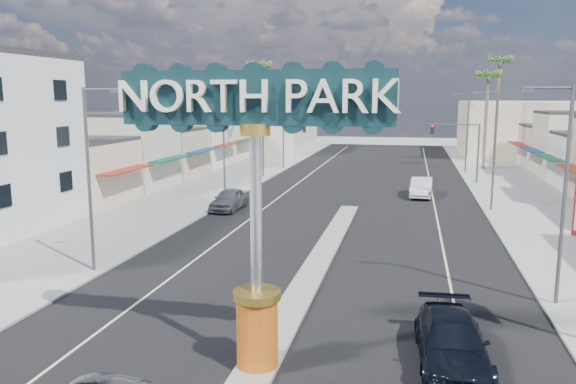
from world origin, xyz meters
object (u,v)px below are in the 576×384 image
at_px(streetlight_r_far, 466,129).
at_px(suv_right, 452,342).
at_px(streetlight_l_near, 91,171).
at_px(streetlight_l_mid, 226,140).
at_px(traffic_signal_left, 279,138).
at_px(palm_right_mid, 488,80).
at_px(gateway_sign, 256,185).
at_px(palm_right_far, 500,66).
at_px(streetlight_r_mid, 493,145).
at_px(car_parked_left, 229,199).
at_px(palm_left_far, 259,72).
at_px(streetlight_r_near, 561,185).
at_px(streetlight_l_far, 285,127).
at_px(car_parked_right, 421,187).
at_px(traffic_signal_right, 460,141).

xyz_separation_m(streetlight_r_far, suv_right, (-4.42, -48.31, -4.30)).
distance_m(streetlight_l_near, streetlight_l_mid, 20.00).
xyz_separation_m(traffic_signal_left, palm_right_mid, (22.18, 12.01, 6.33)).
bearing_deg(palm_right_mid, suv_right, -97.61).
bearing_deg(streetlight_l_mid, gateway_sign, -69.58).
bearing_deg(palm_right_far, streetlight_r_mid, -98.12).
xyz_separation_m(gateway_sign, streetlight_l_near, (-10.43, 8.02, -0.86)).
xyz_separation_m(suv_right, car_parked_left, (-15.01, 22.66, 0.05)).
bearing_deg(streetlight_r_far, palm_left_far, -175.12).
bearing_deg(streetlight_r_near, car_parked_left, 139.92).
bearing_deg(streetlight_l_near, car_parked_left, 84.99).
height_order(gateway_sign, traffic_signal_left, gateway_sign).
bearing_deg(streetlight_r_mid, streetlight_l_mid, 180.00).
xyz_separation_m(streetlight_l_mid, streetlight_r_mid, (20.87, 0.00, 0.00)).
xyz_separation_m(streetlight_l_far, streetlight_r_mid, (20.87, -22.00, 0.00)).
height_order(streetlight_l_far, streetlight_r_mid, same).
xyz_separation_m(palm_left_far, palm_right_mid, (26.00, 6.00, -0.90)).
distance_m(streetlight_l_near, streetlight_r_mid, 28.90).
relative_size(streetlight_r_mid, car_parked_right, 1.78).
distance_m(gateway_sign, palm_right_far, 62.20).
xyz_separation_m(traffic_signal_right, streetlight_r_near, (1.25, -33.99, 0.79)).
height_order(streetlight_l_mid, streetlight_r_near, same).
height_order(traffic_signal_right, car_parked_left, traffic_signal_right).
bearing_deg(streetlight_l_mid, streetlight_l_near, -90.00).
relative_size(streetlight_r_far, palm_right_mid, 0.74).
distance_m(palm_right_mid, palm_right_far, 6.57).
xyz_separation_m(streetlight_r_near, streetlight_r_far, (0.00, 42.00, 0.00)).
bearing_deg(traffic_signal_left, streetlight_r_mid, -35.50).
xyz_separation_m(gateway_sign, car_parked_right, (5.50, 33.47, -5.09)).
distance_m(streetlight_l_far, streetlight_r_near, 46.90).
height_order(palm_left_far, palm_right_mid, palm_left_far).
xyz_separation_m(streetlight_l_near, palm_left_far, (-2.57, 40.00, 6.43)).
height_order(streetlight_l_near, palm_right_far, palm_right_far).
height_order(gateway_sign, car_parked_right, gateway_sign).
height_order(streetlight_l_near, streetlight_r_mid, same).
relative_size(streetlight_l_mid, streetlight_r_mid, 1.00).
relative_size(gateway_sign, streetlight_l_mid, 1.02).
bearing_deg(traffic_signal_left, traffic_signal_right, 0.00).
bearing_deg(palm_right_mid, streetlight_l_far, -170.31).
relative_size(gateway_sign, streetlight_r_near, 1.02).
relative_size(palm_left_far, car_parked_right, 2.59).
distance_m(streetlight_l_mid, car_parked_right, 17.36).
relative_size(traffic_signal_left, palm_left_far, 0.46).
height_order(streetlight_l_mid, palm_left_far, palm_left_far).
bearing_deg(streetlight_l_far, streetlight_r_near, -63.58).
xyz_separation_m(streetlight_l_mid, palm_right_far, (25.43, 32.00, 7.32)).
bearing_deg(traffic_signal_left, streetlight_r_near, -60.01).
height_order(traffic_signal_left, streetlight_l_mid, streetlight_l_mid).
distance_m(streetlight_l_near, car_parked_right, 30.32).
height_order(streetlight_r_near, palm_left_far, palm_left_far).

